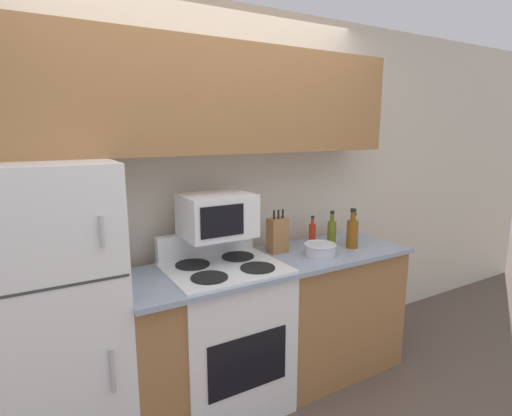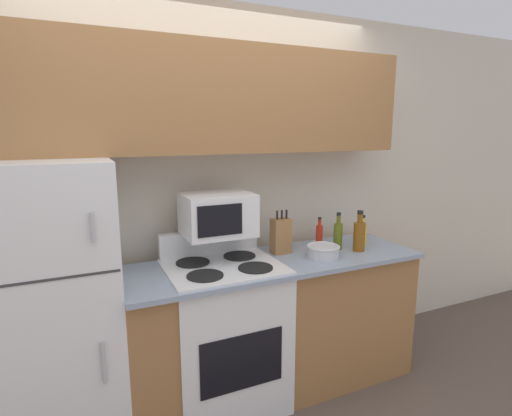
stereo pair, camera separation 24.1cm
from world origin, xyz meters
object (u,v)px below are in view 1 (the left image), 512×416
bottle_olive_oil (332,233)px  refrigerator (53,319)px  bottle_whiskey (352,232)px  bottle_hot_sauce (312,232)px  microwave (217,215)px  knife_block (277,235)px  stove (226,335)px  bowl (320,249)px  bottle_cooking_spray (354,231)px

bottle_olive_oil → refrigerator: bearing=178.5°
bottle_whiskey → bottle_hot_sauce: 0.29m
bottle_olive_oil → bottle_whiskey: (0.11, -0.09, 0.01)m
refrigerator → microwave: refrigerator is taller
refrigerator → bottle_whiskey: size_ratio=5.67×
knife_block → bottle_whiskey: (0.51, -0.18, -0.01)m
stove → bottle_olive_oil: bottle_olive_oil is taller
bowl → bottle_olive_oil: 0.23m
bottle_whiskey → bottle_hot_sauce: (-0.16, 0.25, -0.03)m
stove → microwave: bearing=86.5°
bottle_olive_oil → stove: bearing=-178.7°
bottle_olive_oil → bottle_whiskey: bottle_whiskey is taller
stove → refrigerator: bearing=176.0°
refrigerator → bottle_hot_sauce: refrigerator is taller
bottle_olive_oil → bottle_whiskey: size_ratio=0.93×
stove → bottle_cooking_spray: bottle_cooking_spray is taller
refrigerator → stove: 0.98m
refrigerator → bottle_cooking_spray: (2.00, -0.04, 0.21)m
knife_block → refrigerator: bearing=-178.3°
microwave → bowl: (0.65, -0.20, -0.26)m
stove → bottle_whiskey: size_ratio=3.88×
stove → bottle_olive_oil: 1.01m
microwave → bottle_cooking_spray: 1.09m
bowl → bottle_whiskey: 0.31m
stove → bowl: (0.65, -0.09, 0.48)m
refrigerator → bottle_cooking_spray: size_ratio=7.22×
microwave → bowl: microwave is taller
microwave → bottle_whiskey: 0.99m
bottle_olive_oil → bottle_hot_sauce: bearing=107.9°
microwave → bottle_cooking_spray: (1.06, -0.08, -0.22)m
refrigerator → bottle_olive_oil: (1.78, -0.05, 0.22)m
stove → knife_block: (0.45, 0.11, 0.56)m
bottle_olive_oil → microwave: bearing=173.9°
bottle_cooking_spray → stove: bearing=-178.5°
bottle_cooking_spray → bottle_whiskey: 0.15m
stove → bottle_whiskey: bearing=-4.3°
knife_block → bowl: size_ratio=1.37×
bottle_hot_sauce → bottle_olive_oil: bearing=-72.1°
bottle_whiskey → knife_block: bearing=160.6°
stove → bottle_whiskey: (0.96, -0.07, 0.55)m
microwave → bottle_whiskey: microwave is taller
bowl → stove: bearing=171.8°
refrigerator → microwave: 1.03m
knife_block → bottle_olive_oil: size_ratio=1.13×
stove → bottle_cooking_spray: (1.07, 0.03, 0.52)m
refrigerator → bottle_hot_sauce: 1.75m
refrigerator → bowl: 1.60m
bowl → microwave: bearing=162.6°
stove → bottle_hot_sauce: bearing=12.2°
stove → microwave: size_ratio=2.58×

